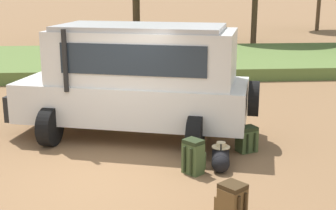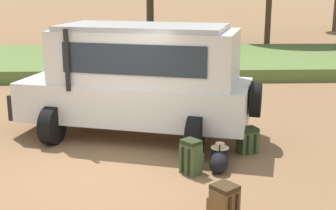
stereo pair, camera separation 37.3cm
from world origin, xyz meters
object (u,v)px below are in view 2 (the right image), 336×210
safari_vehicle (140,78)px  backpack_near_rear_wheel (247,140)px  duffel_bag_low_black_case (219,158)px  backpack_beside_front_wheel (191,157)px  backpack_cluster_center (224,203)px

safari_vehicle → backpack_near_rear_wheel: 2.66m
safari_vehicle → duffel_bag_low_black_case: size_ratio=5.74×
backpack_near_rear_wheel → duffel_bag_low_black_case: bearing=-132.7°
backpack_beside_front_wheel → backpack_cluster_center: size_ratio=1.13×
safari_vehicle → backpack_cluster_center: bearing=-72.5°
backpack_cluster_center → duffel_bag_low_black_case: backpack_cluster_center is taller
safari_vehicle → backpack_near_rear_wheel: size_ratio=10.49×
backpack_beside_front_wheel → backpack_near_rear_wheel: backpack_beside_front_wheel is taller
backpack_cluster_center → backpack_near_rear_wheel: size_ratio=1.07×
backpack_near_rear_wheel → duffel_bag_low_black_case: backpack_near_rear_wheel is taller
backpack_beside_front_wheel → duffel_bag_low_black_case: 0.64m
backpack_cluster_center → backpack_near_rear_wheel: 2.90m
backpack_near_rear_wheel → duffel_bag_low_black_case: size_ratio=0.55×
backpack_beside_front_wheel → backpack_near_rear_wheel: 1.58m
safari_vehicle → backpack_cluster_center: safari_vehicle is taller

